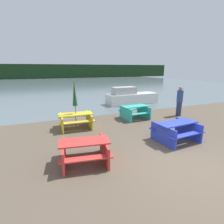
{
  "coord_description": "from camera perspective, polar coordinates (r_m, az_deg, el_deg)",
  "views": [
    {
      "loc": [
        -4.04,
        -3.59,
        2.91
      ],
      "look_at": [
        -0.86,
        3.95,
        0.85
      ],
      "focal_mm": 28.0,
      "sensor_mm": 36.0,
      "label": 1
    }
  ],
  "objects": [
    {
      "name": "ground_plane",
      "position": [
        6.13,
        23.18,
        -15.42
      ],
      "size": [
        60.0,
        60.0,
        0.0
      ],
      "primitive_type": "plane",
      "color": "brown"
    },
    {
      "name": "water",
      "position": [
        35.45,
        -16.41,
        8.87
      ],
      "size": [
        60.0,
        50.0,
        0.0
      ],
      "color": "slate",
      "rests_on": "ground_plane"
    },
    {
      "name": "far_treeline",
      "position": [
        55.26,
        -19.1,
        12.45
      ],
      "size": [
        80.0,
        1.6,
        4.0
      ],
      "color": "#193319",
      "rests_on": "water"
    },
    {
      "name": "picnic_table_red",
      "position": [
        5.67,
        -8.96,
        -11.97
      ],
      "size": [
        1.75,
        1.61,
        0.72
      ],
      "rotation": [
        0.0,
        0.0,
        -0.16
      ],
      "color": "red",
      "rests_on": "ground_plane"
    },
    {
      "name": "picnic_table_blue",
      "position": [
        7.6,
        20.2,
        -5.43
      ],
      "size": [
        1.76,
        1.49,
        0.79
      ],
      "rotation": [
        0.0,
        0.0,
        0.06
      ],
      "color": "blue",
      "rests_on": "ground_plane"
    },
    {
      "name": "picnic_table_yellow",
      "position": [
        8.85,
        -11.72,
        -2.3
      ],
      "size": [
        1.71,
        1.47,
        0.74
      ],
      "rotation": [
        0.0,
        0.0,
        -0.06
      ],
      "color": "yellow",
      "rests_on": "ground_plane"
    },
    {
      "name": "picnic_table_teal",
      "position": [
        10.39,
        7.47,
        0.34
      ],
      "size": [
        1.57,
        1.42,
        0.77
      ],
      "rotation": [
        0.0,
        0.0,
        0.03
      ],
      "color": "#33B7A8",
      "rests_on": "ground_plane"
    },
    {
      "name": "umbrella_darkgreen",
      "position": [
        8.59,
        -12.14,
        5.82
      ],
      "size": [
        0.23,
        0.23,
        2.34
      ],
      "color": "brown",
      "rests_on": "ground_plane"
    },
    {
      "name": "boat",
      "position": [
        14.78,
        6.12,
        4.85
      ],
      "size": [
        4.36,
        1.48,
        1.42
      ],
      "rotation": [
        0.0,
        0.0,
        0.02
      ],
      "color": "silver",
      "rests_on": "water"
    },
    {
      "name": "person",
      "position": [
        11.58,
        21.18,
        3.31
      ],
      "size": [
        0.37,
        0.37,
        1.84
      ],
      "color": "#283351",
      "rests_on": "ground_plane"
    }
  ]
}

